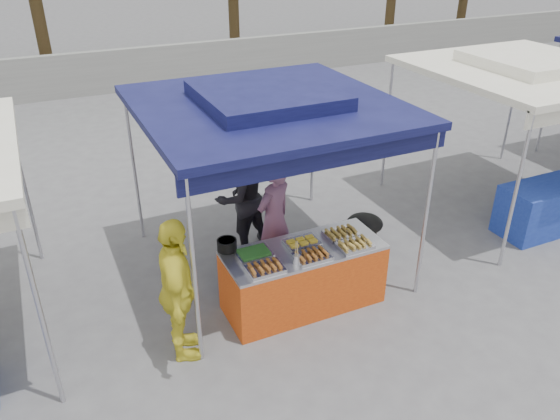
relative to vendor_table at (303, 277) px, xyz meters
name	(u,v)px	position (x,y,z in m)	size (l,w,h in m)	color
ground_plane	(299,300)	(0.00, 0.10, -0.43)	(80.00, 80.00, 0.00)	#59585B
back_wall	(128,70)	(0.00, 11.10, 0.17)	(40.00, 0.25, 1.20)	gray
main_canopy	(268,105)	(0.00, 1.07, 1.94)	(3.20, 3.20, 2.57)	#B9B8C0
neighbor_stall_right	(540,123)	(4.50, 0.67, 1.18)	(3.20, 3.20, 2.57)	#B9B8C0
vendor_table	(303,277)	(0.00, 0.00, 0.00)	(2.00, 0.80, 0.85)	#BF4211
food_tray_fl	(265,268)	(-0.63, -0.24, 0.46)	(0.42, 0.30, 0.07)	silver
food_tray_fm	(312,256)	(-0.02, -0.24, 0.46)	(0.42, 0.30, 0.07)	silver
food_tray_fr	(355,245)	(0.58, -0.24, 0.46)	(0.42, 0.30, 0.07)	silver
food_tray_bl	(254,254)	(-0.62, 0.10, 0.46)	(0.42, 0.30, 0.07)	silver
food_tray_bm	(302,243)	(0.02, 0.09, 0.46)	(0.42, 0.30, 0.07)	silver
food_tray_br	(341,233)	(0.57, 0.07, 0.46)	(0.42, 0.30, 0.07)	silver
cooking_pot	(227,245)	(-0.87, 0.37, 0.50)	(0.24, 0.24, 0.14)	black
skewer_cup	(297,259)	(-0.23, -0.25, 0.48)	(0.09, 0.09, 0.11)	#B9B8C0
wok_burner	(364,237)	(1.15, 0.40, 0.08)	(0.50, 0.50, 0.85)	black
crate_left	(254,273)	(-0.39, 0.70, -0.26)	(0.56, 0.39, 0.34)	#1327A0
crate_right	(298,268)	(0.21, 0.57, -0.27)	(0.50, 0.35, 0.30)	#1327A0
crate_stacked	(298,250)	(0.21, 0.57, 0.01)	(0.47, 0.33, 0.28)	#1327A0
vendor_woman	(274,219)	(-0.01, 0.87, 0.41)	(0.61, 0.40, 1.68)	#875677
helper_man	(240,197)	(-0.20, 1.63, 0.44)	(0.84, 0.65, 1.73)	black
customer_person	(178,291)	(-1.66, -0.23, 0.45)	(1.02, 0.43, 1.74)	yellow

